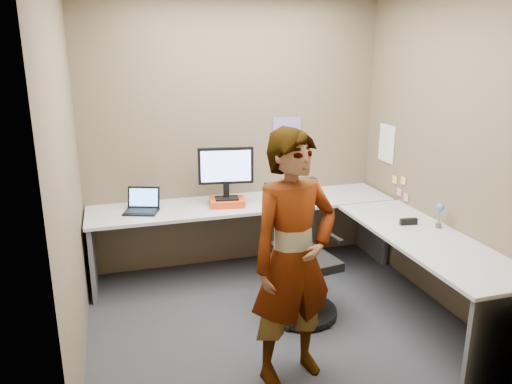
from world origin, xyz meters
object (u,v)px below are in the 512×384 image
object	(u,v)px
office_chair	(299,263)
person	(293,259)
desk	(307,232)
monitor	(226,169)

from	to	relation	value
office_chair	person	world-z (taller)	person
office_chair	person	xyz separation A→B (m)	(-0.34, -0.76, 0.41)
desk	person	world-z (taller)	person
desk	monitor	xyz separation A→B (m)	(-0.61, 0.57, 0.50)
office_chair	monitor	bearing A→B (deg)	105.05
desk	monitor	bearing A→B (deg)	137.25
desk	person	distance (m)	1.25
desk	office_chair	world-z (taller)	office_chair
monitor	person	size ratio (longest dim) A/B	0.30
person	desk	bearing A→B (deg)	50.50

